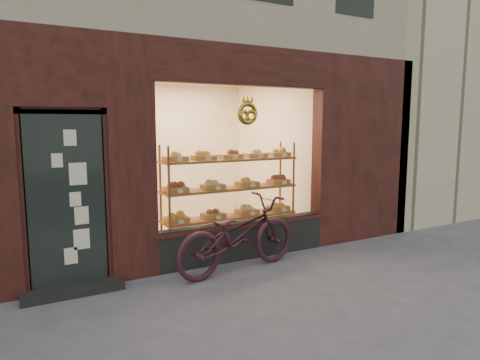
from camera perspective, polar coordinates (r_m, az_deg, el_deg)
ground at (r=4.68m, az=8.80°, el=-18.07°), size 90.00×90.00×0.00m
neighbor_right at (r=15.25m, az=26.14°, el=16.27°), size 12.00×7.00×9.00m
display_shelf at (r=6.71m, az=-1.29°, el=-2.14°), size 2.20×0.45×1.70m
bicycle at (r=5.86m, az=-0.24°, el=-7.31°), size 2.02×0.97×1.02m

